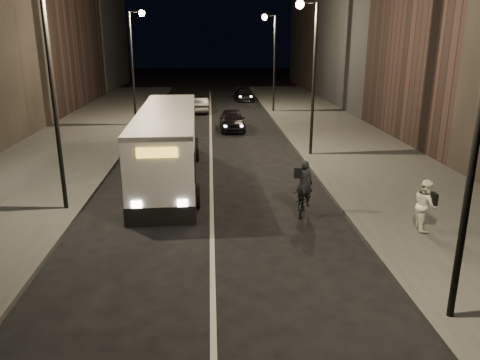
{
  "coord_description": "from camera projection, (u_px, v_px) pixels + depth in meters",
  "views": [
    {
      "loc": [
        0.03,
        -13.3,
        6.48
      ],
      "look_at": [
        1.05,
        2.86,
        1.5
      ],
      "focal_mm": 35.0,
      "sensor_mm": 36.0,
      "label": 1
    }
  ],
  "objects": [
    {
      "name": "pedestrian_woman",
      "position": [
        425.0,
        205.0,
        15.75
      ],
      "size": [
        0.76,
        0.93,
        1.77
      ],
      "primitive_type": "imported",
      "rotation": [
        0.0,
        0.0,
        1.47
      ],
      "color": "white",
      "rests_on": "sidewalk_right"
    },
    {
      "name": "car_near",
      "position": [
        232.0,
        120.0,
        33.66
      ],
      "size": [
        1.76,
        4.31,
        1.47
      ],
      "primitive_type": "imported",
      "rotation": [
        0.0,
        0.0,
        0.01
      ],
      "color": "black",
      "rests_on": "ground"
    },
    {
      "name": "streetlight_right_mid",
      "position": [
        310.0,
        59.0,
        24.78
      ],
      "size": [
        1.2,
        0.44,
        8.12
      ],
      "color": "black",
      "rests_on": "sidewalk_right"
    },
    {
      "name": "streetlight_left_far",
      "position": [
        135.0,
        53.0,
        33.69
      ],
      "size": [
        1.2,
        0.44,
        8.12
      ],
      "color": "black",
      "rests_on": "sidewalk_left"
    },
    {
      "name": "car_mid",
      "position": [
        200.0,
        105.0,
        41.56
      ],
      "size": [
        1.53,
        4.02,
        1.31
      ],
      "primitive_type": "imported",
      "rotation": [
        0.0,
        0.0,
        3.18
      ],
      "color": "#323133",
      "rests_on": "ground"
    },
    {
      "name": "sidewalk_right",
      "position": [
        351.0,
        146.0,
        28.43
      ],
      "size": [
        7.0,
        70.0,
        0.16
      ],
      "primitive_type": "cube",
      "color": "#353533",
      "rests_on": "ground"
    },
    {
      "name": "streetlight_left_near",
      "position": [
        58.0,
        70.0,
        16.51
      ],
      "size": [
        1.2,
        0.44,
        8.12
      ],
      "color": "black",
      "rests_on": "sidewalk_left"
    },
    {
      "name": "streetlight_right_near",
      "position": [
        471.0,
        94.0,
        9.52
      ],
      "size": [
        1.2,
        0.44,
        8.12
      ],
      "color": "black",
      "rests_on": "sidewalk_right"
    },
    {
      "name": "streetlight_right_far",
      "position": [
        272.0,
        50.0,
        40.05
      ],
      "size": [
        1.2,
        0.44,
        8.12
      ],
      "color": "black",
      "rests_on": "sidewalk_right"
    },
    {
      "name": "ground",
      "position": [
        212.0,
        253.0,
        14.59
      ],
      "size": [
        180.0,
        180.0,
        0.0
      ],
      "primitive_type": "plane",
      "color": "black",
      "rests_on": "ground"
    },
    {
      "name": "sidewalk_left",
      "position": [
        66.0,
        150.0,
        27.42
      ],
      "size": [
        7.0,
        70.0,
        0.16
      ],
      "primitive_type": "cube",
      "color": "#353533",
      "rests_on": "ground"
    },
    {
      "name": "car_far",
      "position": [
        244.0,
        94.0,
        49.29
      ],
      "size": [
        1.99,
        4.45,
        1.27
      ],
      "primitive_type": "imported",
      "rotation": [
        0.0,
        0.0,
        0.05
      ],
      "color": "black",
      "rests_on": "ground"
    },
    {
      "name": "cyclist_on_bicycle",
      "position": [
        303.0,
        195.0,
        17.73
      ],
      "size": [
        1.08,
        1.94,
        2.12
      ],
      "rotation": [
        0.0,
        0.0,
        -0.25
      ],
      "color": "black",
      "rests_on": "ground"
    },
    {
      "name": "city_bus",
      "position": [
        168.0,
        142.0,
        21.88
      ],
      "size": [
        3.11,
        12.1,
        3.24
      ],
      "rotation": [
        0.0,
        0.0,
        0.03
      ],
      "color": "silver",
      "rests_on": "ground"
    }
  ]
}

